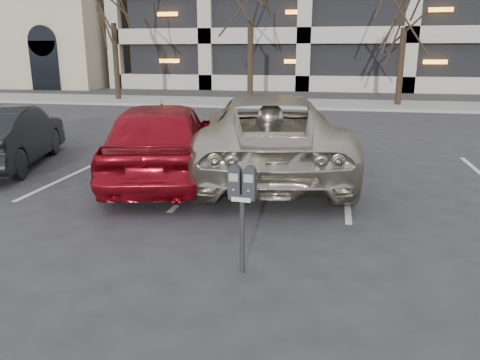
{
  "coord_description": "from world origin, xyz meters",
  "views": [
    {
      "loc": [
        1.09,
        -7.0,
        2.48
      ],
      "look_at": [
        0.03,
        -1.72,
        1.0
      ],
      "focal_mm": 35.0,
      "sensor_mm": 36.0,
      "label": 1
    }
  ],
  "objects_px": {
    "parking_meter": "(242,193)",
    "suv_silver": "(269,134)",
    "car_red": "(162,140)",
    "car_dark": "(6,136)"
  },
  "relations": [
    {
      "from": "parking_meter",
      "to": "suv_silver",
      "type": "distance_m",
      "value": 4.65
    },
    {
      "from": "suv_silver",
      "to": "car_dark",
      "type": "relative_size",
      "value": 1.54
    },
    {
      "from": "car_red",
      "to": "car_dark",
      "type": "relative_size",
      "value": 1.14
    },
    {
      "from": "parking_meter",
      "to": "suv_silver",
      "type": "xyz_separation_m",
      "value": [
        -0.34,
        4.64,
        -0.12
      ]
    },
    {
      "from": "parking_meter",
      "to": "car_red",
      "type": "distance_m",
      "value": 4.42
    },
    {
      "from": "car_red",
      "to": "parking_meter",
      "type": "bearing_deg",
      "value": 108.37
    },
    {
      "from": "suv_silver",
      "to": "car_dark",
      "type": "bearing_deg",
      "value": -4.6
    },
    {
      "from": "suv_silver",
      "to": "car_red",
      "type": "bearing_deg",
      "value": 14.05
    },
    {
      "from": "parking_meter",
      "to": "car_dark",
      "type": "bearing_deg",
      "value": 150.67
    },
    {
      "from": "suv_silver",
      "to": "car_dark",
      "type": "height_order",
      "value": "suv_silver"
    }
  ]
}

